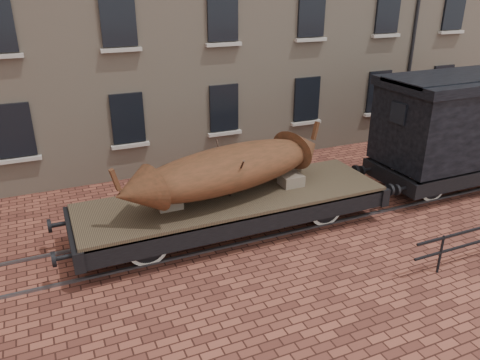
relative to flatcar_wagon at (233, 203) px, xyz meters
name	(u,v)px	position (x,y,z in m)	size (l,w,h in m)	color
ground	(257,226)	(0.73, 0.00, -0.89)	(90.00, 90.00, 0.00)	#52271F
rail_track	(257,225)	(0.73, 0.00, -0.86)	(30.00, 1.52, 0.06)	#59595E
flatcar_wagon	(233,203)	(0.00, 0.00, 0.00)	(9.44, 2.56, 1.43)	#4D3E2A
iron_boat	(229,168)	(-0.10, 0.00, 1.03)	(6.43, 2.98, 1.55)	brown
goods_van	(473,117)	(8.53, 0.00, 1.48)	(7.30, 2.66, 3.78)	black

